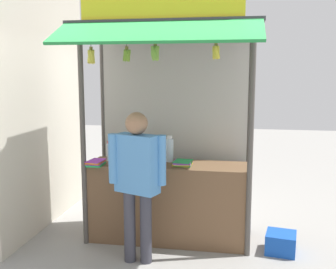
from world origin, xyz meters
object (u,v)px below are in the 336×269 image
banana_bunch_inner_left (155,53)px  plastic_crate (281,243)px  banana_bunch_rightmost (216,52)px  banana_bunch_inner_right (91,56)px  magazine_stack_back_right (182,163)px  banana_bunch_leftmost (127,55)px  water_bottle_mid_left (170,150)px  water_bottle_rear_center (109,151)px  vendor_person (137,174)px  magazine_stack_mid_right (96,163)px  water_bottle_front_right (138,148)px

banana_bunch_inner_left → plastic_crate: bearing=9.8°
banana_bunch_inner_left → banana_bunch_rightmost: same height
banana_bunch_inner_right → banana_bunch_rightmost: 1.33m
magazine_stack_back_right → banana_bunch_leftmost: banana_bunch_leftmost is taller
water_bottle_mid_left → banana_bunch_rightmost: banana_bunch_rightmost is taller
magazine_stack_back_right → plastic_crate: (1.13, -0.09, -0.85)m
water_bottle_rear_center → banana_bunch_inner_right: bearing=-94.7°
banana_bunch_inner_right → plastic_crate: 2.93m
water_bottle_mid_left → banana_bunch_leftmost: bearing=-127.3°
banana_bunch_leftmost → vendor_person: 1.25m
banana_bunch_rightmost → banana_bunch_leftmost: same height
magazine_stack_mid_right → banana_bunch_rightmost: banana_bunch_rightmost is taller
vendor_person → water_bottle_mid_left: bearing=-84.9°
water_bottle_front_right → magazine_stack_back_right: (0.57, -0.20, -0.12)m
vendor_person → plastic_crate: (1.52, 0.49, -0.85)m
magazine_stack_back_right → plastic_crate: size_ratio=0.85×
water_bottle_front_right → banana_bunch_rightmost: (0.96, -0.53, 1.12)m
water_bottle_front_right → magazine_stack_mid_right: water_bottle_front_right is taller
banana_bunch_inner_left → water_bottle_front_right: bearing=121.8°
banana_bunch_inner_left → banana_bunch_rightmost: size_ratio=1.04×
water_bottle_front_right → water_bottle_mid_left: bearing=-4.3°
magazine_stack_mid_right → banana_bunch_inner_left: banana_bunch_inner_left is taller
water_bottle_mid_left → banana_bunch_inner_left: banana_bunch_inner_left is taller
water_bottle_front_right → banana_bunch_rightmost: bearing=-28.8°
water_bottle_rear_center → magazine_stack_mid_right: bearing=-107.8°
magazine_stack_mid_right → water_bottle_mid_left: bearing=21.6°
water_bottle_mid_left → banana_bunch_leftmost: (-0.38, -0.50, 1.10)m
banana_bunch_inner_right → banana_bunch_leftmost: (0.39, 0.00, 0.01)m
water_bottle_mid_left → water_bottle_rear_center: bearing=-174.9°
magazine_stack_back_right → banana_bunch_rightmost: size_ratio=0.98×
magazine_stack_back_right → banana_bunch_inner_right: banana_bunch_inner_right is taller
banana_bunch_inner_right → water_bottle_mid_left: bearing=32.8°
banana_bunch_inner_right → banana_bunch_inner_left: bearing=-0.0°
magazine_stack_back_right → banana_bunch_leftmost: size_ratio=0.92×
magazine_stack_back_right → banana_bunch_inner_right: (-0.95, -0.33, 1.21)m
water_bottle_mid_left → vendor_person: size_ratio=0.20×
water_bottle_front_right → water_bottle_mid_left: size_ratio=0.99×
water_bottle_mid_left → magazine_stack_back_right: size_ratio=1.16×
banana_bunch_leftmost → plastic_crate: banana_bunch_leftmost is taller
water_bottle_front_right → banana_bunch_rightmost: size_ratio=1.14×
water_bottle_front_right → banana_bunch_leftmost: banana_bunch_leftmost is taller
magazine_stack_back_right → banana_bunch_rightmost: 1.34m
water_bottle_mid_left → banana_bunch_inner_left: (-0.07, -0.50, 1.12)m
banana_bunch_inner_left → vendor_person: (-0.14, -0.25, -1.23)m
magazine_stack_mid_right → banana_bunch_inner_left: 1.46m
water_bottle_rear_center → plastic_crate: bearing=-5.4°
banana_bunch_inner_left → magazine_stack_mid_right: bearing=167.0°
water_bottle_mid_left → magazine_stack_back_right: 0.27m
water_bottle_front_right → magazine_stack_back_right: water_bottle_front_right is taller
water_bottle_front_right → banana_bunch_inner_left: 1.28m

